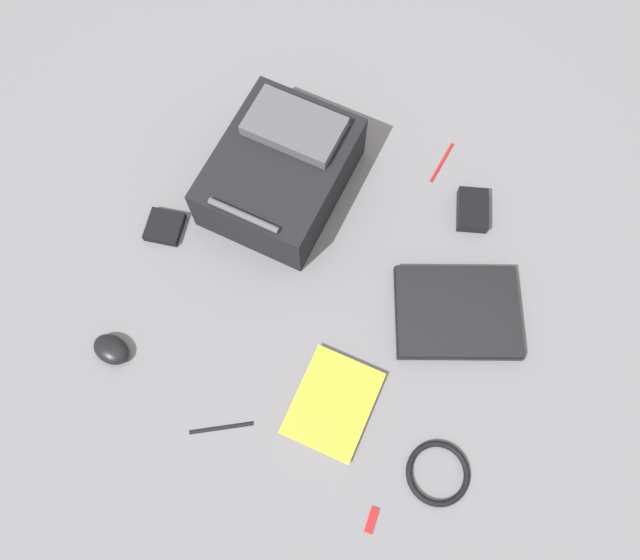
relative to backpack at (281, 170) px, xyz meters
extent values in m
plane|color=slate|center=(-0.15, 0.26, -0.08)|extent=(3.48, 3.48, 0.00)
cube|color=black|center=(0.00, 0.00, -0.01)|extent=(0.35, 0.43, 0.15)
cube|color=#4C4C51|center=(-0.01, -0.08, 0.09)|extent=(0.25, 0.17, 0.03)
cylinder|color=#4C4C51|center=(0.02, 0.18, 0.08)|extent=(0.18, 0.04, 0.02)
cube|color=black|center=(-0.53, 0.20, -0.07)|extent=(0.36, 0.32, 0.02)
cube|color=black|center=(-0.53, 0.20, -0.05)|extent=(0.36, 0.31, 0.01)
cube|color=silver|center=(-0.31, 0.51, -0.07)|extent=(0.19, 0.24, 0.02)
cube|color=yellow|center=(-0.31, 0.51, -0.06)|extent=(0.20, 0.24, 0.00)
ellipsoid|color=black|center=(0.24, 0.56, -0.06)|extent=(0.11, 0.09, 0.04)
torus|color=black|center=(-0.58, 0.59, -0.07)|extent=(0.14, 0.14, 0.01)
cube|color=black|center=(-0.50, -0.08, -0.06)|extent=(0.10, 0.13, 0.03)
cylinder|color=red|center=(-0.39, -0.20, -0.08)|extent=(0.04, 0.13, 0.01)
cylinder|color=black|center=(-0.08, 0.64, -0.08)|extent=(0.14, 0.07, 0.01)
cube|color=black|center=(0.25, 0.21, -0.07)|extent=(0.10, 0.10, 0.02)
cube|color=#B21919|center=(-0.47, 0.73, -0.08)|extent=(0.02, 0.06, 0.01)
camera|label=1|loc=(-0.35, 0.76, 1.42)|focal=35.66mm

